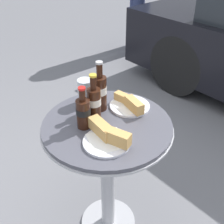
{
  "coord_description": "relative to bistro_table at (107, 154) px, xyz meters",
  "views": [
    {
      "loc": [
        0.83,
        -0.7,
        1.57
      ],
      "look_at": [
        0.0,
        0.03,
        0.83
      ],
      "focal_mm": 45.0,
      "sensor_mm": 36.0,
      "label": 1
    }
  ],
  "objects": [
    {
      "name": "drinking_glass",
      "position": [
        -0.22,
        0.04,
        0.26
      ],
      "size": [
        0.08,
        0.08,
        0.13
      ],
      "color": "silver",
      "rests_on": "bistro_table"
    },
    {
      "name": "lunch_plate_far",
      "position": [
        -0.02,
        0.18,
        0.22
      ],
      "size": [
        0.21,
        0.21,
        0.07
      ],
      "color": "white",
      "rests_on": "bistro_table"
    },
    {
      "name": "cola_bottle_center",
      "position": [
        -0.07,
        -0.02,
        0.29
      ],
      "size": [
        0.07,
        0.07,
        0.24
      ],
      "color": "#33190F",
      "rests_on": "bistro_table"
    },
    {
      "name": "ground_plane",
      "position": [
        0.0,
        0.0,
        -0.58
      ],
      "size": [
        30.0,
        30.0,
        0.0
      ],
      "primitive_type": "plane",
      "color": "slate"
    },
    {
      "name": "bistro_table",
      "position": [
        0.0,
        0.0,
        0.0
      ],
      "size": [
        0.64,
        0.64,
        0.78
      ],
      "color": "#B7B7BC",
      "rests_on": "ground_plane"
    },
    {
      "name": "cola_bottle_right",
      "position": [
        -0.05,
        -0.1,
        0.28
      ],
      "size": [
        0.07,
        0.07,
        0.21
      ],
      "color": "#33190F",
      "rests_on": "bistro_table"
    },
    {
      "name": "lunch_plate_near",
      "position": [
        0.1,
        -0.09,
        0.22
      ],
      "size": [
        0.23,
        0.21,
        0.07
      ],
      "color": "white",
      "rests_on": "bistro_table"
    },
    {
      "name": "cola_bottle_left",
      "position": [
        -0.12,
        0.06,
        0.3
      ],
      "size": [
        0.07,
        0.07,
        0.26
      ],
      "color": "#33190F",
      "rests_on": "bistro_table"
    }
  ]
}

